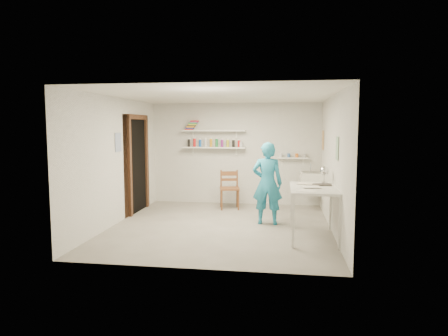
# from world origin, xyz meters

# --- Properties ---
(floor) EXTENTS (4.00, 4.50, 0.02)m
(floor) POSITION_xyz_m (0.00, 0.00, -0.01)
(floor) COLOR slate
(floor) RESTS_ON ground
(ceiling) EXTENTS (4.00, 4.50, 0.02)m
(ceiling) POSITION_xyz_m (0.00, 0.00, 2.41)
(ceiling) COLOR silver
(ceiling) RESTS_ON wall_back
(wall_back) EXTENTS (4.00, 0.02, 2.40)m
(wall_back) POSITION_xyz_m (0.00, 2.26, 1.20)
(wall_back) COLOR silver
(wall_back) RESTS_ON ground
(wall_front) EXTENTS (4.00, 0.02, 2.40)m
(wall_front) POSITION_xyz_m (0.00, -2.26, 1.20)
(wall_front) COLOR silver
(wall_front) RESTS_ON ground
(wall_left) EXTENTS (0.02, 4.50, 2.40)m
(wall_left) POSITION_xyz_m (-2.01, 0.00, 1.20)
(wall_left) COLOR silver
(wall_left) RESTS_ON ground
(wall_right) EXTENTS (0.02, 4.50, 2.40)m
(wall_right) POSITION_xyz_m (2.01, 0.00, 1.20)
(wall_right) COLOR silver
(wall_right) RESTS_ON ground
(doorway_recess) EXTENTS (0.02, 0.90, 2.00)m
(doorway_recess) POSITION_xyz_m (-1.99, 1.05, 1.00)
(doorway_recess) COLOR black
(doorway_recess) RESTS_ON wall_left
(corridor_box) EXTENTS (1.40, 1.50, 2.10)m
(corridor_box) POSITION_xyz_m (-2.70, 1.05, 1.05)
(corridor_box) COLOR brown
(corridor_box) RESTS_ON ground
(door_lintel) EXTENTS (0.06, 1.05, 0.10)m
(door_lintel) POSITION_xyz_m (-1.97, 1.05, 2.05)
(door_lintel) COLOR brown
(door_lintel) RESTS_ON wall_left
(door_jamb_near) EXTENTS (0.06, 0.10, 2.00)m
(door_jamb_near) POSITION_xyz_m (-1.97, 0.55, 1.00)
(door_jamb_near) COLOR brown
(door_jamb_near) RESTS_ON ground
(door_jamb_far) EXTENTS (0.06, 0.10, 2.00)m
(door_jamb_far) POSITION_xyz_m (-1.97, 1.55, 1.00)
(door_jamb_far) COLOR brown
(door_jamb_far) RESTS_ON ground
(shelf_lower) EXTENTS (1.50, 0.22, 0.03)m
(shelf_lower) POSITION_xyz_m (-0.50, 2.13, 1.35)
(shelf_lower) COLOR white
(shelf_lower) RESTS_ON wall_back
(shelf_upper) EXTENTS (1.50, 0.22, 0.03)m
(shelf_upper) POSITION_xyz_m (-0.50, 2.13, 1.75)
(shelf_upper) COLOR white
(shelf_upper) RESTS_ON wall_back
(ledge_shelf) EXTENTS (0.70, 0.14, 0.03)m
(ledge_shelf) POSITION_xyz_m (1.35, 2.17, 1.12)
(ledge_shelf) COLOR white
(ledge_shelf) RESTS_ON wall_back
(poster_left) EXTENTS (0.01, 0.28, 0.36)m
(poster_left) POSITION_xyz_m (-1.99, 0.05, 1.55)
(poster_left) COLOR #334C7F
(poster_left) RESTS_ON wall_left
(poster_right_a) EXTENTS (0.01, 0.34, 0.42)m
(poster_right_a) POSITION_xyz_m (1.99, 1.80, 1.55)
(poster_right_a) COLOR #995933
(poster_right_a) RESTS_ON wall_right
(poster_right_b) EXTENTS (0.01, 0.30, 0.38)m
(poster_right_b) POSITION_xyz_m (1.99, -0.55, 1.50)
(poster_right_b) COLOR #3F724C
(poster_right_b) RESTS_ON wall_right
(belfast_sink) EXTENTS (0.48, 0.60, 0.30)m
(belfast_sink) POSITION_xyz_m (1.75, 1.70, 0.70)
(belfast_sink) COLOR white
(belfast_sink) RESTS_ON wall_right
(man) EXTENTS (0.58, 0.39, 1.56)m
(man) POSITION_xyz_m (0.84, 0.31, 0.78)
(man) COLOR teal
(man) RESTS_ON ground
(wall_clock) EXTENTS (0.28, 0.04, 0.28)m
(wall_clock) POSITION_xyz_m (0.83, 0.53, 1.04)
(wall_clock) COLOR #F8EDA9
(wall_clock) RESTS_ON man
(wooden_chair) EXTENTS (0.50, 0.49, 0.92)m
(wooden_chair) POSITION_xyz_m (-0.05, 1.60, 0.46)
(wooden_chair) COLOR brown
(wooden_chair) RESTS_ON ground
(work_table) EXTENTS (0.77, 1.28, 0.86)m
(work_table) POSITION_xyz_m (1.64, -0.55, 0.43)
(work_table) COLOR silver
(work_table) RESTS_ON ground
(desk_lamp) EXTENTS (0.16, 0.16, 0.16)m
(desk_lamp) POSITION_xyz_m (1.85, -0.04, 1.08)
(desk_lamp) COLOR silver
(desk_lamp) RESTS_ON work_table
(spray_cans) EXTENTS (1.32, 0.06, 0.17)m
(spray_cans) POSITION_xyz_m (-0.50, 2.13, 1.45)
(spray_cans) COLOR black
(spray_cans) RESTS_ON shelf_lower
(book_stack) EXTENTS (0.32, 0.14, 0.22)m
(book_stack) POSITION_xyz_m (-1.03, 2.13, 1.88)
(book_stack) COLOR red
(book_stack) RESTS_ON shelf_upper
(ledge_pots) EXTENTS (0.48, 0.07, 0.09)m
(ledge_pots) POSITION_xyz_m (1.35, 2.17, 1.18)
(ledge_pots) COLOR silver
(ledge_pots) RESTS_ON ledge_shelf
(papers) EXTENTS (0.30, 0.22, 0.02)m
(papers) POSITION_xyz_m (1.64, -0.55, 0.87)
(papers) COLOR silver
(papers) RESTS_ON work_table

